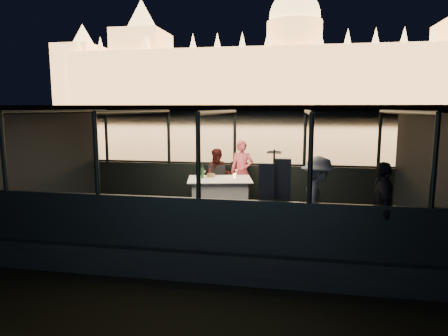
% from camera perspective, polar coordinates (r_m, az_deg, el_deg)
% --- Properties ---
extents(river_water, '(500.00, 500.00, 0.00)m').
position_cam_1_polar(river_water, '(88.37, 9.17, 6.60)').
color(river_water, black).
rests_on(river_water, ground).
extents(boat_hull, '(8.60, 4.40, 1.00)m').
position_cam_1_polar(boat_hull, '(8.93, -0.46, -10.27)').
color(boat_hull, black).
rests_on(boat_hull, river_water).
extents(boat_deck, '(8.00, 4.00, 0.04)m').
position_cam_1_polar(boat_deck, '(8.79, -0.46, -7.30)').
color(boat_deck, black).
rests_on(boat_deck, boat_hull).
extents(gunwale_port, '(8.00, 0.08, 0.90)m').
position_cam_1_polar(gunwale_port, '(10.60, 1.52, -1.94)').
color(gunwale_port, black).
rests_on(gunwale_port, boat_deck).
extents(gunwale_starboard, '(8.00, 0.08, 0.90)m').
position_cam_1_polar(gunwale_starboard, '(6.78, -3.60, -8.02)').
color(gunwale_starboard, black).
rests_on(gunwale_starboard, boat_deck).
extents(cabin_glass_port, '(8.00, 0.02, 1.40)m').
position_cam_1_polar(cabin_glass_port, '(10.45, 1.55, 4.27)').
color(cabin_glass_port, '#99B2B2').
rests_on(cabin_glass_port, gunwale_port).
extents(cabin_glass_starboard, '(8.00, 0.02, 1.40)m').
position_cam_1_polar(cabin_glass_starboard, '(6.54, -3.70, 1.68)').
color(cabin_glass_starboard, '#99B2B2').
rests_on(cabin_glass_starboard, gunwale_starboard).
extents(cabin_roof_glass, '(8.00, 4.00, 0.02)m').
position_cam_1_polar(cabin_roof_glass, '(8.45, -0.48, 8.01)').
color(cabin_roof_glass, '#99B2B2').
rests_on(cabin_roof_glass, boat_deck).
extents(end_wall_fore, '(0.02, 4.00, 2.30)m').
position_cam_1_polar(end_wall_fore, '(10.07, -23.46, 0.83)').
color(end_wall_fore, black).
rests_on(end_wall_fore, boat_deck).
extents(end_wall_aft, '(0.02, 4.00, 2.30)m').
position_cam_1_polar(end_wall_aft, '(8.75, 26.25, -0.42)').
color(end_wall_aft, black).
rests_on(end_wall_aft, boat_deck).
extents(canopy_ribs, '(8.00, 4.00, 2.30)m').
position_cam_1_polar(canopy_ribs, '(8.54, -0.47, 0.27)').
color(canopy_ribs, black).
rests_on(canopy_ribs, boat_deck).
extents(embankment, '(400.00, 140.00, 6.00)m').
position_cam_1_polar(embankment, '(218.32, 9.81, 7.96)').
color(embankment, '#423D33').
rests_on(embankment, ground).
extents(parliament_building, '(220.00, 32.00, 60.00)m').
position_cam_1_polar(parliament_building, '(185.16, 9.96, 16.56)').
color(parliament_building, '#F2D18C').
rests_on(parliament_building, embankment).
extents(dining_table_central, '(1.64, 1.33, 0.77)m').
position_cam_1_polar(dining_table_central, '(9.28, -0.61, -3.86)').
color(dining_table_central, silver).
rests_on(dining_table_central, boat_deck).
extents(chair_port_left, '(0.50, 0.50, 0.93)m').
position_cam_1_polar(chair_port_left, '(10.07, -1.25, -2.50)').
color(chair_port_left, black).
rests_on(chair_port_left, boat_deck).
extents(chair_port_right, '(0.59, 0.59, 1.01)m').
position_cam_1_polar(chair_port_right, '(10.05, 2.05, -2.52)').
color(chair_port_right, black).
rests_on(chair_port_right, boat_deck).
extents(coat_stand, '(0.54, 0.47, 1.69)m').
position_cam_1_polar(coat_stand, '(6.95, 7.07, -3.81)').
color(coat_stand, black).
rests_on(coat_stand, boat_deck).
extents(person_woman_coral, '(0.59, 0.40, 1.59)m').
position_cam_1_polar(person_woman_coral, '(10.05, 2.56, -0.79)').
color(person_woman_coral, '#E3525D').
rests_on(person_woman_coral, boat_deck).
extents(person_man_maroon, '(0.66, 0.52, 1.36)m').
position_cam_1_polar(person_man_maroon, '(10.21, -0.86, -0.63)').
color(person_man_maroon, '#3D1411').
rests_on(person_man_maroon, boat_deck).
extents(passenger_stripe, '(0.62, 1.05, 1.58)m').
position_cam_1_polar(passenger_stripe, '(7.08, 13.20, -4.17)').
color(passenger_stripe, silver).
rests_on(passenger_stripe, boat_deck).
extents(passenger_dark, '(0.41, 0.92, 1.54)m').
position_cam_1_polar(passenger_dark, '(6.99, 21.62, -4.71)').
color(passenger_dark, black).
rests_on(passenger_dark, boat_deck).
extents(wine_bottle, '(0.07, 0.07, 0.30)m').
position_cam_1_polar(wine_bottle, '(9.29, -3.11, -0.54)').
color(wine_bottle, '#163D1D').
rests_on(wine_bottle, dining_table_central).
extents(bread_basket, '(0.23, 0.23, 0.08)m').
position_cam_1_polar(bread_basket, '(9.44, -1.90, -1.05)').
color(bread_basket, olive).
rests_on(bread_basket, dining_table_central).
extents(amber_candle, '(0.08, 0.08, 0.09)m').
position_cam_1_polar(amber_candle, '(9.41, 1.51, -1.08)').
color(amber_candle, '#FAB63E').
rests_on(amber_candle, dining_table_central).
extents(plate_near, '(0.29, 0.29, 0.01)m').
position_cam_1_polar(plate_near, '(9.24, 2.06, -1.47)').
color(plate_near, silver).
rests_on(plate_near, dining_table_central).
extents(plate_far, '(0.24, 0.24, 0.01)m').
position_cam_1_polar(plate_far, '(9.55, -1.59, -1.13)').
color(plate_far, silver).
rests_on(plate_far, dining_table_central).
extents(wine_glass_white, '(0.07, 0.07, 0.18)m').
position_cam_1_polar(wine_glass_white, '(9.33, -2.81, -0.84)').
color(wine_glass_white, white).
rests_on(wine_glass_white, dining_table_central).
extents(wine_glass_red, '(0.08, 0.08, 0.18)m').
position_cam_1_polar(wine_glass_red, '(9.47, 1.76, -0.68)').
color(wine_glass_red, white).
rests_on(wine_glass_red, dining_table_central).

